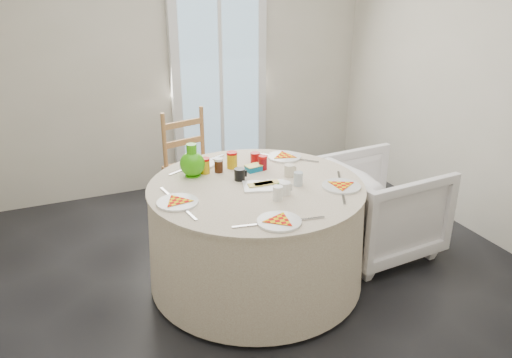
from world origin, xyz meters
name	(u,v)px	position (x,y,z in m)	size (l,w,h in m)	color
floor	(261,279)	(0.00, 0.00, 0.00)	(4.00, 4.00, 0.00)	black
wall_back	(179,60)	(0.00, 2.00, 1.30)	(4.00, 0.02, 2.60)	#BCB5A3
wall_right	(495,81)	(2.00, 0.00, 1.30)	(0.02, 4.00, 2.60)	#BCB5A3
glass_door	(220,83)	(0.40, 1.95, 1.05)	(1.00, 0.08, 2.10)	silver
table	(256,234)	(-0.03, 0.02, 0.38)	(1.52, 1.52, 0.77)	beige
wooden_chair	(195,171)	(-0.14, 1.13, 0.47)	(0.44, 0.42, 0.99)	#B87A43
armchair	(378,206)	(1.02, 0.04, 0.39)	(0.82, 0.76, 0.84)	white
place_settings	(256,183)	(-0.03, 0.02, 0.77)	(1.41, 1.41, 0.03)	white
jar_cluster	(233,163)	(-0.09, 0.31, 0.82)	(0.47, 0.23, 0.14)	#9B580F
butter_tub	(253,167)	(0.05, 0.26, 0.79)	(0.12, 0.08, 0.05)	#066591
green_pitcher	(192,161)	(-0.38, 0.34, 0.87)	(0.18, 0.18, 0.23)	#34A50A
cheese_platter	(265,185)	(0.01, -0.04, 0.77)	(0.29, 0.19, 0.04)	silver
mugs_glasses	(271,175)	(0.08, 0.02, 0.81)	(0.56, 0.56, 0.10)	gray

